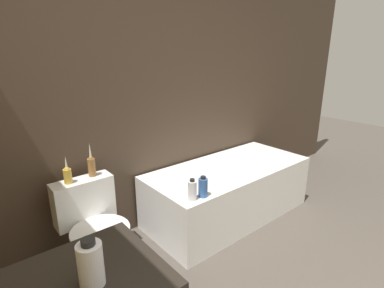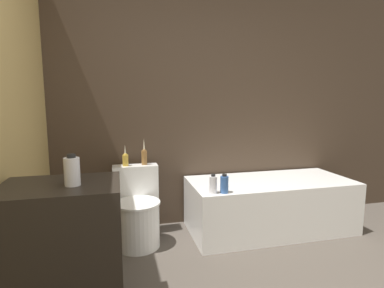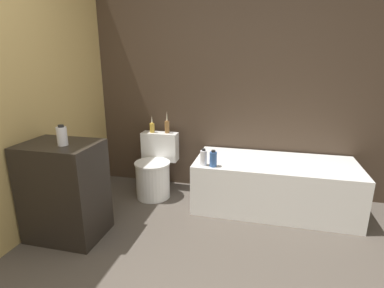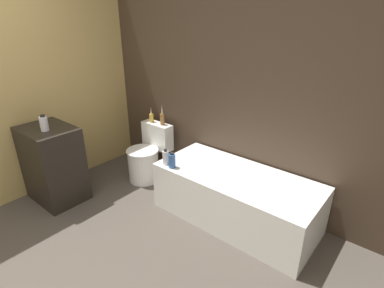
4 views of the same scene
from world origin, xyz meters
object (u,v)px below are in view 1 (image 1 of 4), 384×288
soap_bottle_glass (91,264)px  vase_silver (92,165)px  vase_gold (67,174)px  toilet (98,240)px  shampoo_bottle_short (203,187)px  shampoo_bottle_tall (192,190)px  bathtub (228,191)px

soap_bottle_glass → vase_silver: soap_bottle_glass is taller
vase_gold → vase_silver: 0.19m
toilet → shampoo_bottle_short: 0.86m
vase_gold → shampoo_bottle_tall: (0.74, -0.50, -0.17)m
toilet → vase_silver: 0.55m
soap_bottle_glass → vase_gold: bearing=76.0°
shampoo_bottle_short → soap_bottle_glass: bearing=-147.6°
vase_silver → soap_bottle_glass: bearing=-111.4°
toilet → vase_gold: (-0.09, 0.20, 0.48)m
bathtub → vase_silver: 1.39m
bathtub → shampoo_bottle_short: (-0.61, -0.30, 0.34)m
bathtub → vase_gold: bearing=171.8°
vase_gold → shampoo_bottle_short: (0.84, -0.51, -0.17)m
shampoo_bottle_tall → shampoo_bottle_short: shampoo_bottle_tall is taller
soap_bottle_glass → shampoo_bottle_tall: bearing=35.2°
vase_gold → shampoo_bottle_tall: vase_gold is taller
soap_bottle_glass → vase_gold: 1.28m
toilet → soap_bottle_glass: bearing=-111.1°
vase_silver → shampoo_bottle_short: 0.86m
shampoo_bottle_short → toilet: bearing=157.4°
toilet → shampoo_bottle_tall: bearing=-25.0°
shampoo_bottle_tall → bathtub: bearing=22.0°
vase_gold → shampoo_bottle_short: vase_gold is taller
soap_bottle_glass → vase_silver: (0.49, 1.25, -0.16)m
shampoo_bottle_short → bathtub: bearing=26.0°
soap_bottle_glass → shampoo_bottle_short: soap_bottle_glass is taller
bathtub → vase_silver: size_ratio=6.29×
soap_bottle_glass → shampoo_bottle_tall: size_ratio=1.00×
toilet → vase_silver: bearing=66.8°
toilet → vase_silver: vase_silver is taller
vase_gold → shampoo_bottle_tall: bearing=-34.1°
bathtub → soap_bottle_glass: (-1.76, -1.02, 0.69)m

